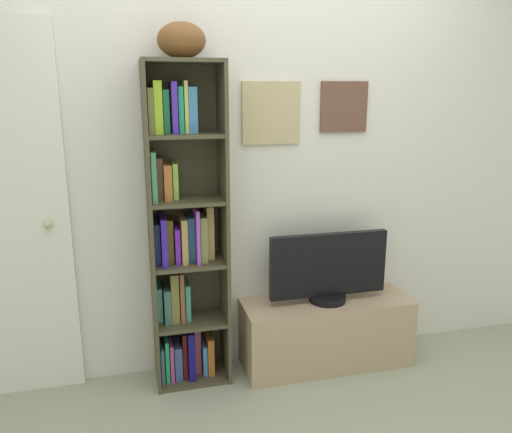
# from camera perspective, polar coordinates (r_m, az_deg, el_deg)

# --- Properties ---
(back_wall) EXTENTS (4.80, 0.08, 2.48)m
(back_wall) POSITION_cam_1_polar(r_m,az_deg,el_deg) (2.92, -0.53, 6.34)
(back_wall) COLOR silver
(back_wall) RESTS_ON ground
(bookshelf) EXTENTS (0.42, 0.27, 1.79)m
(bookshelf) POSITION_cam_1_polar(r_m,az_deg,el_deg) (2.81, -8.31, -2.58)
(bookshelf) COLOR #443F2B
(bookshelf) RESTS_ON ground
(football) EXTENTS (0.26, 0.20, 0.18)m
(football) POSITION_cam_1_polar(r_m,az_deg,el_deg) (2.68, -8.44, 19.17)
(football) COLOR brown
(football) RESTS_ON bookshelf
(tv_stand) EXTENTS (1.02, 0.35, 0.41)m
(tv_stand) POSITION_cam_1_polar(r_m,az_deg,el_deg) (3.17, 7.96, -12.88)
(tv_stand) COLOR tan
(tv_stand) RESTS_ON ground
(television) EXTENTS (0.72, 0.22, 0.42)m
(television) POSITION_cam_1_polar(r_m,az_deg,el_deg) (3.01, 8.22, -5.86)
(television) COLOR black
(television) RESTS_ON tv_stand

